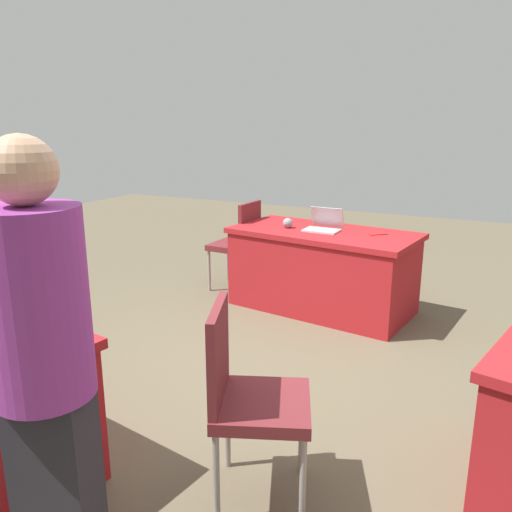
{
  "coord_description": "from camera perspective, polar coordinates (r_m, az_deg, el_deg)",
  "views": [
    {
      "loc": [
        -1.39,
        2.8,
        1.74
      ],
      "look_at": [
        0.06,
        -0.05,
        0.9
      ],
      "focal_mm": 35.66,
      "sensor_mm": 36.0,
      "label": 1
    }
  ],
  "objects": [
    {
      "name": "chair_by_pillar",
      "position": [
        2.41,
        -1.07,
        -14.84
      ],
      "size": [
        0.58,
        0.58,
        0.96
      ],
      "rotation": [
        0.0,
        0.0,
        1.97
      ],
      "color": "#9E9993",
      "rests_on": "ground"
    },
    {
      "name": "yarn_ball",
      "position": [
        4.87,
        3.58,
        3.72
      ],
      "size": [
        0.1,
        0.1,
        0.1
      ],
      "primitive_type": "sphere",
      "color": "gray",
      "rests_on": "table_foreground"
    },
    {
      "name": "laptop_silver",
      "position": [
        4.79,
        7.56,
        3.34
      ],
      "size": [
        0.32,
        0.3,
        0.21
      ],
      "rotation": [
        0.0,
        0.0,
        -0.02
      ],
      "color": "silver",
      "rests_on": "table_foreground"
    },
    {
      "name": "person_attendee_standing",
      "position": [
        1.91,
        -22.74,
        -10.74
      ],
      "size": [
        0.42,
        0.42,
        1.71
      ],
      "rotation": [
        0.0,
        0.0,
        3.43
      ],
      "color": "#26262D",
      "rests_on": "ground"
    },
    {
      "name": "scissors_red",
      "position": [
        4.7,
        13.59,
        2.38
      ],
      "size": [
        0.16,
        0.15,
        0.01
      ],
      "primitive_type": "cube",
      "rotation": [
        0.0,
        0.0,
        0.76
      ],
      "color": "red",
      "rests_on": "table_foreground"
    },
    {
      "name": "table_foreground",
      "position": [
        4.88,
        7.46,
        -1.53
      ],
      "size": [
        1.8,
        1.06,
        0.77
      ],
      "rotation": [
        0.0,
        0.0,
        -0.13
      ],
      "color": "#AD1E23",
      "rests_on": "ground"
    },
    {
      "name": "ground_plane",
      "position": [
        3.58,
        0.54,
        -14.39
      ],
      "size": [
        14.4,
        14.4,
        0.0
      ],
      "primitive_type": "plane",
      "color": "brown"
    },
    {
      "name": "chair_near_front",
      "position": [
        5.36,
        -1.88,
        1.81
      ],
      "size": [
        0.45,
        0.45,
        0.95
      ],
      "rotation": [
        0.0,
        0.0,
        4.69
      ],
      "color": "#9E9993",
      "rests_on": "ground"
    }
  ]
}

